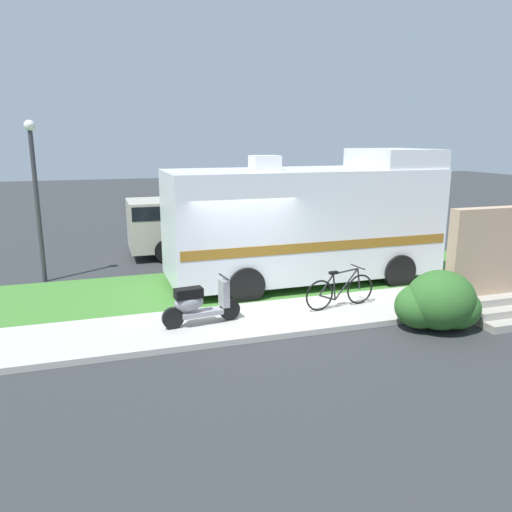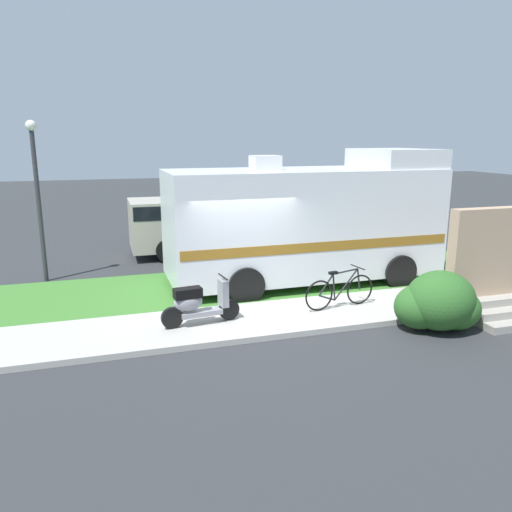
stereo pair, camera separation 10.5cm
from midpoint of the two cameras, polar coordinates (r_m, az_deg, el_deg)
ground_plane at (r=11.81m, az=-0.94°, el=-5.64°), size 80.00×80.00×0.00m
sidewalk at (r=10.71m, az=0.87°, el=-7.33°), size 24.00×2.00×0.12m
grass_strip at (r=13.17m, az=-2.77°, el=-3.44°), size 24.00×3.40×0.08m
motorhome_rv at (r=13.33m, az=6.11°, el=4.02°), size 7.21×2.78×3.57m
scooter at (r=10.20m, az=-6.40°, el=-5.39°), size 1.66×0.53×0.97m
bicycle at (r=11.33m, az=9.87°, el=-3.96°), size 1.78×0.52×0.90m
pickup_truck_near at (r=16.96m, az=-6.62°, el=3.59°), size 5.65×2.18×1.88m
porch_steps at (r=12.00m, az=25.65°, el=-1.85°), size 2.00×1.26×2.40m
bush_by_porch at (r=10.79m, az=20.47°, el=-5.14°), size 1.72×1.29×1.22m
bottle_green at (r=12.46m, az=18.33°, el=-4.14°), size 0.07×0.07×0.29m
street_lamp_post at (r=14.46m, az=-23.65°, el=7.35°), size 0.28×0.28×4.31m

